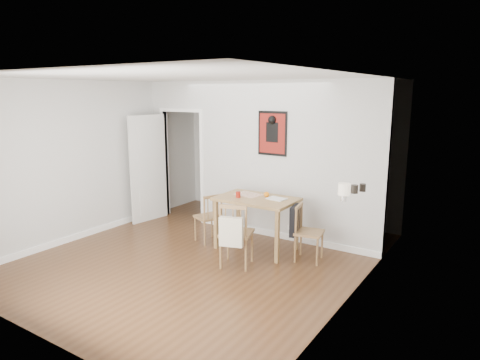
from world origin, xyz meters
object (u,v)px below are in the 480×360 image
Objects in this scene: chair_front at (236,234)px; fireplace at (353,239)px; chair_left at (208,217)px; orange_fruit at (267,194)px; notebook at (277,199)px; red_glass at (238,195)px; chair_right at (308,232)px; ceramic_jar_b at (363,188)px; bookshelf at (222,163)px; ceramic_jar_a at (354,189)px; dining_table at (256,204)px; mantel_lamp at (344,190)px.

fireplace reaches higher than chair_front.
orange_fruit reaches higher than chair_left.
red_glass is at bearing -157.34° from notebook.
chair_right is 2.99× the size of notebook.
ceramic_jar_b reaches higher than red_glass.
bookshelf is at bearing 149.34° from fireplace.
fireplace is at bearing -30.66° from bookshelf.
ceramic_jar_b is (2.49, -0.01, 0.80)m from chair_left.
chair_right is 0.95m from fireplace.
red_glass is at bearing 170.82° from fireplace.
ceramic_jar_a is (1.50, 0.43, 0.74)m from chair_front.
fireplace is at bearing -29.38° from chair_right.
orange_fruit is at bearing 47.49° from dining_table.
chair_front is at bearing -32.16° from chair_left.
notebook is 1.28× the size of mantel_lamp.
chair_front is 9.98× the size of red_glass.
bookshelf is 18.68× the size of ceramic_jar_a.
chair_right is 8.87× the size of red_glass.
ceramic_jar_b is (0.79, -0.15, 0.78)m from chair_right.
orange_fruit is at bearing 149.81° from mantel_lamp.
bookshelf is 3.88m from ceramic_jar_b.
red_glass is 0.87× the size of ceramic_jar_a.
orange_fruit is 0.31× the size of notebook.
chair_front is at bearing -50.77° from bookshelf.
dining_table is at bearing 169.63° from ceramic_jar_a.
bookshelf is 4.05m from fireplace.
orange_fruit is 1.81m from mantel_lamp.
chair_left is at bearing 176.14° from ceramic_jar_a.
bookshelf is at bearing 148.96° from chair_right.
ceramic_jar_a is at bearing -109.01° from ceramic_jar_b.
bookshelf reaches higher than dining_table.
chair_front reaches higher than notebook.
dining_table is at bearing 8.81° from chair_left.
notebook is at bearing 171.72° from chair_right.
mantel_lamp is at bearing -96.65° from fireplace.
fireplace is (1.67, -0.44, -0.11)m from dining_table.
chair_left is at bearing -61.02° from bookshelf.
dining_table is 0.97× the size of fireplace.
ceramic_jar_b is (0.02, 0.63, -0.08)m from mantel_lamp.
ceramic_jar_b is at bearing 87.80° from mantel_lamp.
orange_fruit is at bearing 160.13° from fireplace.
ceramic_jar_b is (1.55, -0.26, 0.34)m from orange_fruit.
chair_left is 0.88× the size of chair_front.
chair_front is at bearing -103.36° from notebook.
ceramic_jar_a is (1.30, -0.39, 0.38)m from notebook.
chair_right is 9.69× the size of orange_fruit.
red_glass is (-1.92, 0.31, 0.25)m from fireplace.
dining_table is at bearing -41.88° from bookshelf.
ceramic_jar_b is at bearing -4.67° from dining_table.
mantel_lamp is (-0.04, -0.32, 0.68)m from fireplace.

